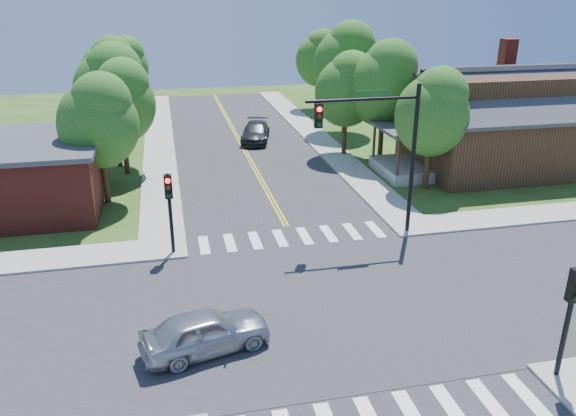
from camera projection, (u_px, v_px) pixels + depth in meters
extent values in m
plane|color=#314916|center=(329.00, 304.00, 21.19)|extent=(100.00, 100.00, 0.00)
cube|color=#2D2D30|center=(329.00, 304.00, 21.19)|extent=(10.00, 90.00, 0.04)
cube|color=#2D2D30|center=(329.00, 304.00, 21.18)|extent=(90.00, 10.00, 0.04)
cube|color=#2D2D30|center=(329.00, 304.00, 21.19)|extent=(10.20, 10.20, 0.06)
cube|color=#9E9B93|center=(314.00, 135.00, 45.09)|extent=(2.20, 40.00, 0.14)
cube|color=#9E9B93|center=(159.00, 144.00, 42.64)|extent=(2.20, 40.00, 0.14)
cube|color=white|center=(204.00, 245.00, 25.96)|extent=(0.45, 2.00, 0.01)
cube|color=white|center=(230.00, 243.00, 26.20)|extent=(0.45, 2.00, 0.01)
cube|color=white|center=(255.00, 240.00, 26.44)|extent=(0.45, 2.00, 0.01)
cube|color=white|center=(280.00, 238.00, 26.69)|extent=(0.45, 2.00, 0.01)
cube|color=white|center=(305.00, 236.00, 26.93)|extent=(0.45, 2.00, 0.01)
cube|color=white|center=(329.00, 233.00, 27.17)|extent=(0.45, 2.00, 0.01)
cube|color=white|center=(352.00, 231.00, 27.41)|extent=(0.45, 2.00, 0.01)
cube|color=white|center=(375.00, 229.00, 27.65)|extent=(0.45, 2.00, 0.01)
cube|color=white|center=(412.00, 415.00, 15.67)|extent=(0.45, 2.00, 0.01)
cube|color=white|center=(452.00, 408.00, 15.91)|extent=(0.45, 2.00, 0.01)
cube|color=white|center=(490.00, 402.00, 16.15)|extent=(0.45, 2.00, 0.01)
cube|color=white|center=(527.00, 396.00, 16.39)|extent=(0.45, 2.00, 0.01)
cube|color=yellow|center=(235.00, 136.00, 44.99)|extent=(0.10, 37.50, 0.01)
cube|color=yellow|center=(238.00, 136.00, 45.03)|extent=(0.10, 37.50, 0.01)
cylinder|color=black|center=(413.00, 162.00, 26.08)|extent=(0.20, 0.20, 7.20)
cylinder|color=black|center=(363.00, 99.00, 24.45)|extent=(5.20, 0.14, 0.14)
cube|color=#19591E|center=(372.00, 94.00, 24.40)|extent=(1.40, 0.04, 0.30)
cube|color=black|center=(318.00, 116.00, 24.28)|extent=(0.34, 0.28, 1.05)
sphere|color=#FF0C0C|center=(320.00, 109.00, 24.01)|extent=(0.22, 0.22, 0.22)
sphere|color=#3F2605|center=(319.00, 117.00, 24.13)|extent=(0.22, 0.22, 0.22)
sphere|color=#05330F|center=(319.00, 124.00, 24.25)|extent=(0.22, 0.22, 0.22)
cylinder|color=black|center=(567.00, 325.00, 16.54)|extent=(0.16, 0.16, 3.80)
cube|color=black|center=(575.00, 285.00, 16.05)|extent=(0.34, 0.28, 1.05)
cylinder|color=black|center=(171.00, 215.00, 24.46)|extent=(0.16, 0.16, 3.80)
cube|color=black|center=(168.00, 187.00, 23.97)|extent=(0.34, 0.28, 1.05)
sphere|color=#FF0C0C|center=(168.00, 181.00, 23.70)|extent=(0.22, 0.22, 0.22)
sphere|color=#3F2605|center=(168.00, 188.00, 23.82)|extent=(0.22, 0.22, 0.22)
sphere|color=#05330F|center=(169.00, 195.00, 23.93)|extent=(0.22, 0.22, 0.22)
cube|color=#332012|center=(493.00, 139.00, 36.41)|extent=(10.00, 8.00, 4.00)
cube|color=#9E9B93|center=(400.00, 169.00, 35.75)|extent=(2.60, 4.50, 0.70)
cylinder|color=#332012|center=(398.00, 160.00, 33.25)|extent=(0.18, 0.18, 2.50)
cylinder|color=#332012|center=(374.00, 143.00, 36.88)|extent=(0.18, 0.18, 2.50)
cube|color=#38383D|center=(403.00, 129.00, 34.79)|extent=(2.80, 4.80, 0.18)
cube|color=maroon|center=(501.00, 103.00, 39.51)|extent=(0.90, 0.90, 7.11)
cube|color=maroon|center=(2.00, 178.00, 29.68)|extent=(10.00, 8.00, 3.50)
cylinder|color=#382314|center=(427.00, 167.00, 32.87)|extent=(0.34, 0.34, 2.67)
ellipsoid|color=#265C1B|center=(432.00, 116.00, 31.76)|extent=(4.22, 4.01, 4.64)
sphere|color=#265C1B|center=(440.00, 94.00, 31.17)|extent=(3.09, 3.09, 3.09)
cylinder|color=#382314|center=(381.00, 138.00, 38.41)|extent=(0.34, 0.34, 3.03)
ellipsoid|color=#265C1B|center=(384.00, 88.00, 37.15)|extent=(4.79, 4.55, 5.27)
sphere|color=#265C1B|center=(391.00, 66.00, 36.50)|extent=(3.51, 3.51, 3.51)
cylinder|color=#382314|center=(344.00, 112.00, 45.76)|extent=(0.34, 0.34, 3.30)
ellipsoid|color=#265C1B|center=(346.00, 65.00, 44.39)|extent=(5.21, 4.95, 5.73)
sphere|color=#265C1B|center=(351.00, 45.00, 43.70)|extent=(3.82, 3.82, 3.82)
cylinder|color=#382314|center=(318.00, 94.00, 54.71)|extent=(0.34, 0.34, 2.82)
ellipsoid|color=#265C1B|center=(319.00, 61.00, 53.53)|extent=(4.45, 4.23, 4.90)
sphere|color=#265C1B|center=(323.00, 46.00, 52.92)|extent=(3.27, 3.27, 3.27)
cylinder|color=#382314|center=(105.00, 179.00, 30.76)|extent=(0.34, 0.34, 2.68)
ellipsoid|color=#265C1B|center=(99.00, 125.00, 29.64)|extent=(4.23, 4.02, 4.66)
sphere|color=#265C1B|center=(101.00, 101.00, 29.05)|extent=(3.10, 3.10, 3.10)
cylinder|color=#382314|center=(118.00, 144.00, 36.97)|extent=(0.34, 0.34, 3.01)
ellipsoid|color=#265C1B|center=(112.00, 92.00, 35.71)|extent=(4.76, 4.52, 5.23)
sphere|color=#265C1B|center=(114.00, 70.00, 35.07)|extent=(3.49, 3.49, 3.49)
cylinder|color=#382314|center=(116.00, 118.00, 44.64)|extent=(0.34, 0.34, 2.90)
ellipsoid|color=#265C1B|center=(111.00, 76.00, 43.43)|extent=(4.57, 4.35, 5.03)
sphere|color=#265C1B|center=(113.00, 58.00, 42.81)|extent=(3.35, 3.35, 3.35)
cylinder|color=#382314|center=(129.00, 100.00, 52.22)|extent=(0.34, 0.34, 2.67)
ellipsoid|color=#265C1B|center=(125.00, 67.00, 51.11)|extent=(4.21, 4.00, 4.63)
sphere|color=#265C1B|center=(127.00, 53.00, 50.52)|extent=(3.09, 3.09, 3.09)
cylinder|color=#382314|center=(344.00, 136.00, 39.49)|extent=(0.34, 0.34, 2.71)
ellipsoid|color=#265C1B|center=(346.00, 93.00, 38.37)|extent=(4.28, 4.07, 4.71)
sphere|color=#265C1B|center=(352.00, 74.00, 37.77)|extent=(3.14, 3.14, 3.14)
cylinder|color=#382314|center=(126.00, 153.00, 35.55)|extent=(0.34, 0.34, 2.72)
ellipsoid|color=#265C1B|center=(120.00, 105.00, 34.41)|extent=(4.30, 4.09, 4.73)
sphere|color=#265C1B|center=(123.00, 84.00, 33.82)|extent=(3.15, 3.15, 3.15)
imported|color=#B1B4B8|center=(206.00, 332.00, 18.23)|extent=(3.64, 5.00, 1.44)
imported|color=#27292C|center=(256.00, 133.00, 43.16)|extent=(4.31, 5.85, 1.42)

